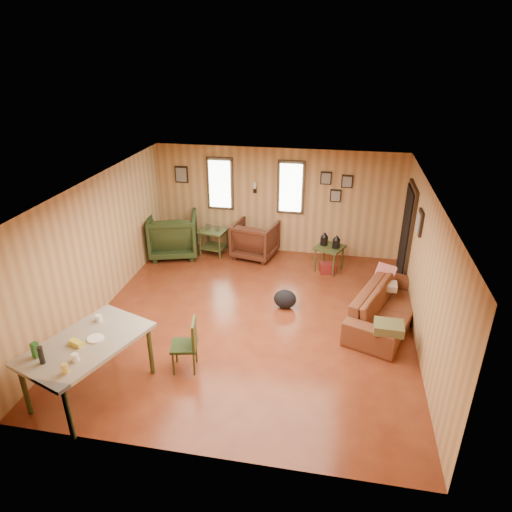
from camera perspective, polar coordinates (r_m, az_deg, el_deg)
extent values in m
cube|color=brown|center=(8.15, -0.52, -7.94)|extent=(5.50, 6.00, 0.02)
cube|color=#997C5B|center=(7.12, -0.60, 8.58)|extent=(5.50, 6.00, 0.02)
cube|color=tan|center=(10.32, 2.68, 6.84)|extent=(5.50, 0.02, 2.40)
cube|color=tan|center=(5.09, -7.30, -14.71)|extent=(5.50, 0.02, 2.40)
cube|color=tan|center=(8.49, -19.17, 1.24)|extent=(0.02, 6.00, 2.40)
cube|color=tan|center=(7.58, 20.40, -1.87)|extent=(0.02, 6.00, 2.40)
cube|color=black|center=(10.43, -4.49, 8.99)|extent=(0.60, 0.05, 1.20)
cube|color=#E0F2D1|center=(10.39, -4.55, 8.93)|extent=(0.48, 0.04, 1.06)
cube|color=black|center=(10.14, 4.38, 8.53)|extent=(0.60, 0.05, 1.20)
cube|color=#E0F2D1|center=(10.10, 4.35, 8.47)|extent=(0.48, 0.04, 1.06)
cube|color=black|center=(10.26, -0.14, 8.22)|extent=(0.07, 0.05, 0.12)
cylinder|color=silver|center=(10.17, -0.20, 8.83)|extent=(0.07, 0.07, 0.14)
cube|color=black|center=(9.41, 18.33, 2.38)|extent=(0.06, 1.00, 2.05)
cube|color=black|center=(9.41, 18.09, 2.40)|extent=(0.04, 0.82, 1.90)
cube|color=black|center=(10.03, 8.75, 9.60)|extent=(0.24, 0.04, 0.28)
cube|color=#9E998C|center=(10.00, 8.74, 9.56)|extent=(0.19, 0.02, 0.22)
cube|color=black|center=(10.04, 11.32, 9.13)|extent=(0.24, 0.04, 0.28)
cube|color=#9E998C|center=(10.01, 11.32, 9.08)|extent=(0.19, 0.02, 0.22)
cube|color=black|center=(10.13, 9.92, 7.43)|extent=(0.24, 0.04, 0.28)
cube|color=#9E998C|center=(10.10, 9.91, 7.38)|extent=(0.19, 0.02, 0.22)
cube|color=black|center=(10.64, -9.29, 10.03)|extent=(0.30, 0.04, 0.38)
cube|color=#9E998C|center=(10.62, -9.34, 9.99)|extent=(0.24, 0.02, 0.31)
cube|color=black|center=(8.15, 19.82, 3.97)|extent=(0.04, 0.34, 0.42)
cube|color=#9E998C|center=(8.15, 19.61, 3.99)|extent=(0.02, 0.27, 0.34)
imported|color=brown|center=(8.17, 16.22, -5.41)|extent=(1.37, 2.26, 0.85)
imported|color=#462215|center=(10.26, -0.10, 2.30)|extent=(1.04, 1.00, 0.91)
imported|color=#243417|center=(10.48, -10.31, 2.89)|extent=(1.28, 1.23, 1.08)
cube|color=#3D471F|center=(10.37, -5.37, 3.16)|extent=(0.66, 0.61, 0.04)
cube|color=#3D471F|center=(10.52, -5.28, 1.21)|extent=(0.59, 0.55, 0.03)
cylinder|color=#3D471F|center=(10.41, -6.99, 1.42)|extent=(0.05, 0.05, 0.57)
cylinder|color=#3D471F|center=(10.21, -4.57, 1.05)|extent=(0.05, 0.05, 0.57)
cylinder|color=#3D471F|center=(10.75, -5.99, 2.27)|extent=(0.05, 0.05, 0.57)
cylinder|color=#3D471F|center=(10.56, -3.64, 1.93)|extent=(0.05, 0.05, 0.57)
cube|color=#483B30|center=(10.39, -6.01, 3.70)|extent=(0.11, 0.04, 0.14)
cube|color=#483B30|center=(10.29, -4.86, 3.52)|extent=(0.10, 0.04, 0.13)
cube|color=#3D471F|center=(9.70, 9.20, 1.06)|extent=(0.70, 0.70, 0.04)
cylinder|color=#3D471F|center=(9.72, 7.41, -0.50)|extent=(0.05, 0.05, 0.53)
cylinder|color=#3D471F|center=(9.55, 9.67, -1.13)|extent=(0.05, 0.05, 0.53)
cylinder|color=#3D471F|center=(10.07, 8.54, 0.37)|extent=(0.05, 0.05, 0.53)
cylinder|color=#3D471F|center=(9.91, 10.74, -0.22)|extent=(0.05, 0.05, 0.53)
cube|color=black|center=(9.70, 8.51, 1.88)|extent=(0.15, 0.15, 0.19)
cone|color=black|center=(9.65, 8.56, 2.70)|extent=(0.21, 0.21, 0.11)
cube|color=black|center=(9.60, 9.99, 1.51)|extent=(0.15, 0.15, 0.19)
cone|color=black|center=(9.54, 10.05, 2.33)|extent=(0.21, 0.21, 0.11)
cube|color=maroon|center=(9.76, 8.91, -1.49)|extent=(0.36, 0.29, 0.22)
ellipsoid|color=black|center=(8.40, 3.65, -5.40)|extent=(0.47, 0.39, 0.36)
cube|color=brown|center=(7.34, 16.26, -8.57)|extent=(0.46, 0.37, 0.14)
cube|color=red|center=(8.73, 15.84, -2.07)|extent=(0.40, 0.12, 0.39)
cube|color=#9C856A|center=(8.54, 15.95, -3.58)|extent=(0.39, 0.30, 0.11)
cube|color=gray|center=(6.56, -20.43, -10.25)|extent=(1.50, 1.89, 0.06)
cylinder|color=#3D471F|center=(6.80, -26.93, -14.63)|extent=(0.08, 0.08, 0.79)
cylinder|color=#3D471F|center=(6.22, -22.41, -17.77)|extent=(0.08, 0.08, 0.79)
cylinder|color=#3D471F|center=(7.43, -17.86, -9.24)|extent=(0.08, 0.08, 0.79)
cylinder|color=#3D471F|center=(6.91, -13.06, -11.48)|extent=(0.08, 0.08, 0.79)
cylinder|color=white|center=(6.23, -21.66, -11.68)|extent=(0.11, 0.11, 0.10)
cylinder|color=white|center=(6.90, -19.07, -7.35)|extent=(0.11, 0.11, 0.10)
cube|color=#246425|center=(6.46, -25.86, -10.52)|extent=(0.10, 0.10, 0.21)
cylinder|color=black|center=(6.30, -25.28, -11.15)|extent=(0.08, 0.08, 0.24)
cylinder|color=#D3B453|center=(6.06, -22.78, -12.83)|extent=(0.10, 0.10, 0.13)
cylinder|color=white|center=(6.56, -19.44, -9.69)|extent=(0.28, 0.28, 0.02)
cube|color=yellow|center=(6.51, -21.57, -10.09)|extent=(0.22, 0.15, 0.07)
cube|color=#243417|center=(6.90, -8.99, -11.04)|extent=(0.44, 0.44, 0.04)
cube|color=#3D471F|center=(6.76, -7.75, -9.53)|extent=(0.11, 0.36, 0.41)
cylinder|color=#3D471F|center=(6.93, -10.30, -13.12)|extent=(0.04, 0.04, 0.39)
cylinder|color=#3D471F|center=(6.89, -7.75, -13.18)|extent=(0.04, 0.04, 0.39)
cylinder|color=#3D471F|center=(7.17, -9.95, -11.62)|extent=(0.04, 0.04, 0.39)
cylinder|color=#3D471F|center=(7.13, -7.49, -11.67)|extent=(0.04, 0.04, 0.39)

